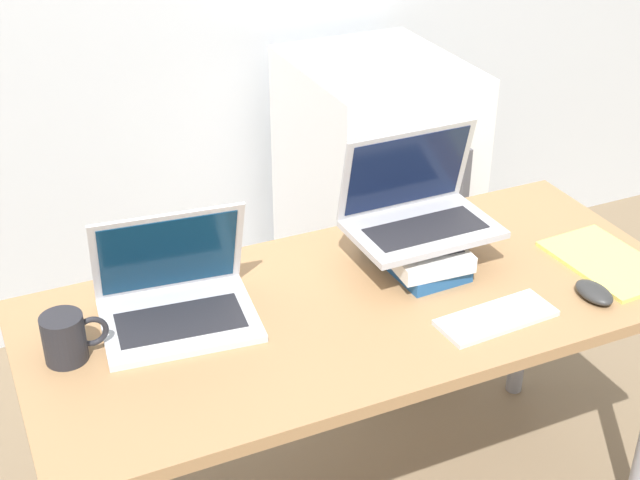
# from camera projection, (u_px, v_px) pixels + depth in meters

# --- Properties ---
(desk) EXTENTS (1.52, 0.67, 0.70)m
(desk) POSITION_uv_depth(u_px,v_px,m) (360.00, 328.00, 2.06)
(desk) COLOR #9E754C
(desk) RESTS_ON ground_plane
(laptop_left) EXTENTS (0.36, 0.29, 0.26)m
(laptop_left) POSITION_uv_depth(u_px,v_px,m) (176.00, 297.00, 1.94)
(laptop_left) COLOR silver
(laptop_left) RESTS_ON desk
(book_stack) EXTENTS (0.19, 0.27, 0.09)m
(book_stack) POSITION_uv_depth(u_px,v_px,m) (417.00, 248.00, 2.13)
(book_stack) COLOR #235693
(book_stack) RESTS_ON desk
(laptop_on_books) EXTENTS (0.34, 0.23, 0.24)m
(laptop_on_books) POSITION_uv_depth(u_px,v_px,m) (417.00, 209.00, 2.10)
(laptop_on_books) COLOR #B2B2B7
(laptop_on_books) RESTS_ON book_stack
(wireless_keyboard) EXTENTS (0.27, 0.12, 0.01)m
(wireless_keyboard) POSITION_uv_depth(u_px,v_px,m) (496.00, 318.00, 1.95)
(wireless_keyboard) COLOR silver
(wireless_keyboard) RESTS_ON desk
(mouse) EXTENTS (0.06, 0.11, 0.03)m
(mouse) POSITION_uv_depth(u_px,v_px,m) (594.00, 292.00, 2.02)
(mouse) COLOR #2D2D2D
(mouse) RESTS_ON desk
(notepad) EXTENTS (0.21, 0.31, 0.01)m
(notepad) POSITION_uv_depth(u_px,v_px,m) (607.00, 262.00, 2.15)
(notepad) COLOR #EFE066
(notepad) RESTS_ON desk
(mug) EXTENTS (0.13, 0.09, 0.10)m
(mug) POSITION_uv_depth(u_px,v_px,m) (66.00, 338.00, 1.81)
(mug) COLOR #232328
(mug) RESTS_ON desk
(mini_fridge) EXTENTS (0.48, 0.60, 0.96)m
(mini_fridge) POSITION_uv_depth(u_px,v_px,m) (373.00, 203.00, 2.92)
(mini_fridge) COLOR white
(mini_fridge) RESTS_ON ground_plane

